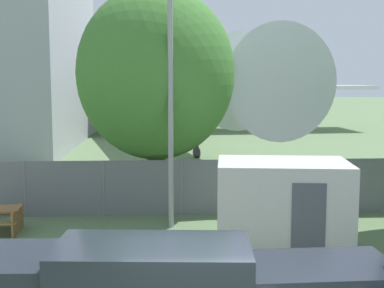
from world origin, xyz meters
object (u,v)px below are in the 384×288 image
Objects in this scene: tree_behind_benches at (156,74)px; portable_cabin at (283,204)px; airplane at (151,81)px; picnic_bench_near_cabin at (93,263)px.

portable_cabin is at bearing -53.45° from tree_behind_benches.
tree_behind_benches is at bearing 133.29° from portable_cabin.
airplane reaches higher than tree_behind_benches.
airplane is 13.04× the size of portable_cabin.
airplane is 31.63m from picnic_bench_near_cabin.
tree_behind_benches is (0.72, -24.27, 0.35)m from airplane.
airplane reaches higher than portable_cabin.
tree_behind_benches reaches higher than picnic_bench_near_cabin.
airplane reaches higher than picnic_bench_near_cabin.
picnic_bench_near_cabin is 8.36m from tree_behind_benches.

